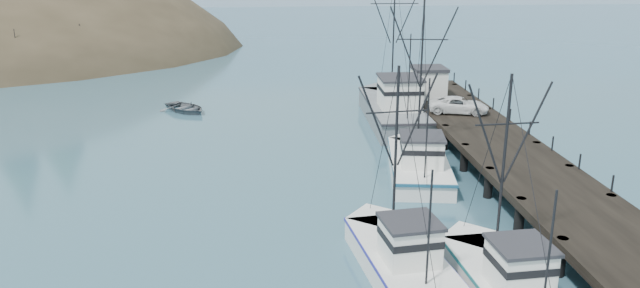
% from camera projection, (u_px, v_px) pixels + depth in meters
% --- Properties ---
extents(pier, '(6.00, 44.00, 2.00)m').
position_uv_depth(pier, '(501.00, 147.00, 44.21)').
color(pier, black).
rests_on(pier, ground).
extents(distant_ridge, '(360.00, 40.00, 26.00)m').
position_uv_depth(distant_ridge, '(305.00, 1.00, 190.78)').
color(distant_ridge, '#9EB2C6').
rests_on(distant_ridge, ground).
extents(moored_sailboats, '(23.53, 17.40, 6.35)m').
position_uv_depth(moored_sailboats, '(32.00, 68.00, 81.13)').
color(moored_sailboats, silver).
rests_on(moored_sailboats, ground).
extents(trawler_near, '(3.89, 10.17, 10.44)m').
position_uv_depth(trawler_near, '(502.00, 279.00, 28.29)').
color(trawler_near, silver).
rests_on(trawler_near, ground).
extents(trawler_mid, '(4.53, 10.39, 10.36)m').
position_uv_depth(trawler_mid, '(398.00, 255.00, 30.55)').
color(trawler_mid, silver).
rests_on(trawler_mid, ground).
extents(trawler_far, '(5.41, 12.21, 12.29)m').
position_uv_depth(trawler_far, '(418.00, 162.00, 43.80)').
color(trawler_far, silver).
rests_on(trawler_far, ground).
extents(work_vessel, '(5.18, 16.49, 13.70)m').
position_uv_depth(work_vessel, '(394.00, 108.00, 56.96)').
color(work_vessel, slate).
rests_on(work_vessel, ground).
extents(pier_shed, '(3.00, 3.20, 2.80)m').
position_uv_depth(pier_shed, '(429.00, 82.00, 57.60)').
color(pier_shed, silver).
rests_on(pier_shed, pier).
extents(pickup_truck, '(5.32, 3.49, 1.36)m').
position_uv_depth(pickup_truck, '(459.00, 105.00, 52.05)').
color(pickup_truck, silver).
rests_on(pickup_truck, pier).
extents(motorboat, '(6.24, 6.38, 1.08)m').
position_uv_depth(motorboat, '(186.00, 111.00, 60.77)').
color(motorboat, '#565A5F').
rests_on(motorboat, ground).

